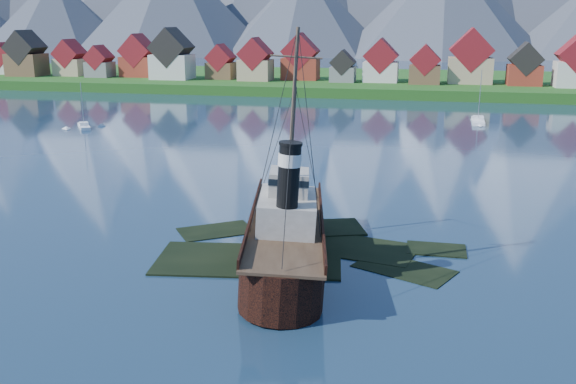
# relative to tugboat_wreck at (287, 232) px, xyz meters

# --- Properties ---
(ground) EXTENTS (1400.00, 1400.00, 0.00)m
(ground) POSITION_rel_tugboat_wreck_xyz_m (-0.67, 1.06, -2.96)
(ground) COLOR #182E44
(ground) RESTS_ON ground
(shoal) EXTENTS (31.71, 21.24, 1.14)m
(shoal) POSITION_rel_tugboat_wreck_xyz_m (1.11, 3.21, -3.31)
(shoal) COLOR black
(shoal) RESTS_ON ground
(shore_bank) EXTENTS (600.00, 80.00, 3.20)m
(shore_bank) POSITION_rel_tugboat_wreck_xyz_m (-0.67, 171.06, -2.96)
(shore_bank) COLOR #174413
(shore_bank) RESTS_ON ground
(seawall) EXTENTS (600.00, 2.50, 2.00)m
(seawall) POSITION_rel_tugboat_wreck_xyz_m (-0.67, 133.06, -2.96)
(seawall) COLOR #3F3D38
(seawall) RESTS_ON ground
(town) EXTENTS (250.96, 16.69, 17.30)m
(town) POSITION_rel_tugboat_wreck_xyz_m (-33.79, 153.24, 6.02)
(town) COLOR maroon
(town) RESTS_ON ground
(tugboat_wreck) EXTENTS (6.90, 29.73, 23.56)m
(tugboat_wreck) POSITION_rel_tugboat_wreck_xyz_m (0.00, 0.00, 0.00)
(tugboat_wreck) COLOR black
(tugboat_wreck) RESTS_ON ground
(sailboat_c) EXTENTS (6.17, 7.59, 10.18)m
(sailboat_c) POSITION_rel_tugboat_wreck_xyz_m (-60.01, 67.85, -2.73)
(sailboat_c) COLOR white
(sailboat_c) RESTS_ON ground
(sailboat_e) EXTENTS (2.99, 10.75, 12.38)m
(sailboat_e) POSITION_rel_tugboat_wreck_xyz_m (24.17, 93.25, -2.69)
(sailboat_e) COLOR white
(sailboat_e) RESTS_ON ground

